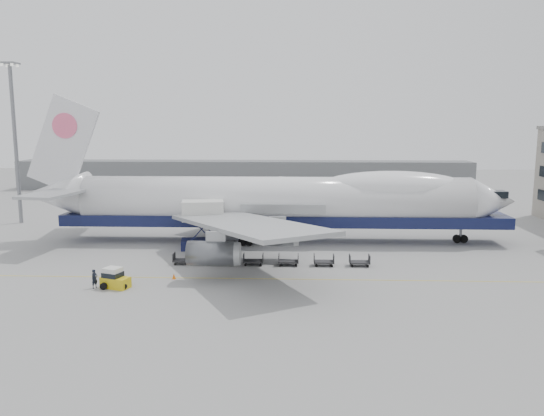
{
  "coord_description": "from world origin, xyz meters",
  "views": [
    {
      "loc": [
        2.35,
        -59.19,
        15.95
      ],
      "look_at": [
        -0.31,
        6.0,
        5.57
      ],
      "focal_mm": 35.0,
      "sensor_mm": 36.0,
      "label": 1
    }
  ],
  "objects_px": {
    "airliner": "(281,201)",
    "baggage_tug": "(114,279)",
    "catering_truck": "(203,222)",
    "ground_worker": "(95,279)"
  },
  "relations": [
    {
      "from": "catering_truck",
      "to": "baggage_tug",
      "type": "height_order",
      "value": "catering_truck"
    },
    {
      "from": "baggage_tug",
      "to": "ground_worker",
      "type": "bearing_deg",
      "value": -152.83
    },
    {
      "from": "baggage_tug",
      "to": "ground_worker",
      "type": "xyz_separation_m",
      "value": [
        -1.89,
        -0.24,
        0.05
      ]
    },
    {
      "from": "airliner",
      "to": "baggage_tug",
      "type": "bearing_deg",
      "value": -126.29
    },
    {
      "from": "catering_truck",
      "to": "ground_worker",
      "type": "relative_size",
      "value": 3.32
    },
    {
      "from": "airliner",
      "to": "ground_worker",
      "type": "relative_size",
      "value": 35.6
    },
    {
      "from": "catering_truck",
      "to": "airliner",
      "type": "bearing_deg",
      "value": 16.4
    },
    {
      "from": "catering_truck",
      "to": "ground_worker",
      "type": "distance_m",
      "value": 18.94
    },
    {
      "from": "baggage_tug",
      "to": "catering_truck",
      "type": "bearing_deg",
      "value": 90.38
    },
    {
      "from": "airliner",
      "to": "ground_worker",
      "type": "height_order",
      "value": "airliner"
    }
  ]
}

